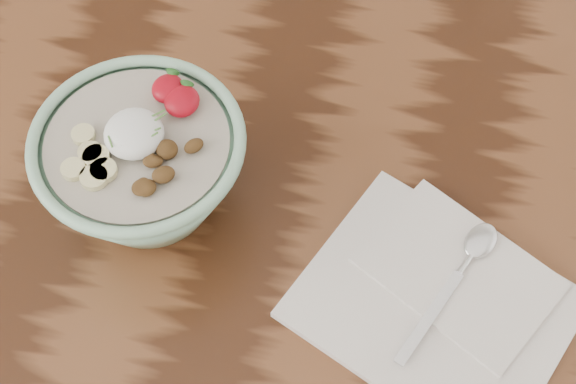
# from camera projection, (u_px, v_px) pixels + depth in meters

# --- Properties ---
(table) EXTENTS (1.60, 0.90, 0.75)m
(table) POSITION_uv_depth(u_px,v_px,m) (260.00, 229.00, 0.92)
(table) COLOR #361B0D
(table) RESTS_ON ground
(breakfast_bowl) EXTENTS (0.20, 0.20, 0.14)m
(breakfast_bowl) POSITION_uv_depth(u_px,v_px,m) (144.00, 166.00, 0.77)
(breakfast_bowl) COLOR #91C4A3
(breakfast_bowl) RESTS_ON table
(napkin) EXTENTS (0.30, 0.28, 0.01)m
(napkin) POSITION_uv_depth(u_px,v_px,m) (439.00, 299.00, 0.77)
(napkin) COLOR silver
(napkin) RESTS_ON table
(spoon) EXTENTS (0.09, 0.17, 0.01)m
(spoon) POSITION_uv_depth(u_px,v_px,m) (468.00, 259.00, 0.78)
(spoon) COLOR silver
(spoon) RESTS_ON napkin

